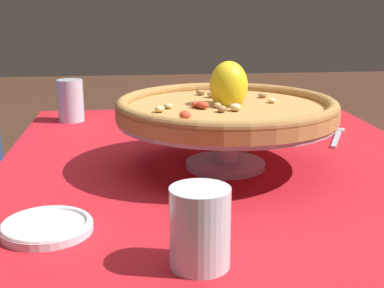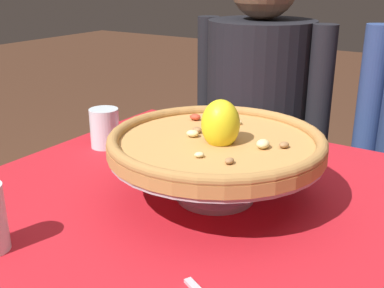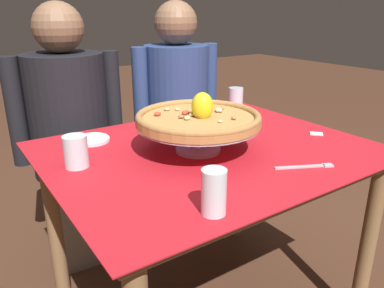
{
  "view_description": "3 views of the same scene",
  "coord_description": "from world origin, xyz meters",
  "px_view_note": "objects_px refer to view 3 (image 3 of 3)",
  "views": [
    {
      "loc": [
        -1.06,
        0.19,
        1.08
      ],
      "look_at": [
        -0.06,
        0.07,
        0.81
      ],
      "focal_mm": 49.56,
      "sensor_mm": 36.0,
      "label": 1
    },
    {
      "loc": [
        0.4,
        -0.78,
        1.2
      ],
      "look_at": [
        -0.11,
        -0.0,
        0.87
      ],
      "focal_mm": 44.38,
      "sensor_mm": 36.0,
      "label": 2
    },
    {
      "loc": [
        -0.78,
        -1.04,
        1.24
      ],
      "look_at": [
        -0.07,
        0.01,
        0.78
      ],
      "focal_mm": 35.32,
      "sensor_mm": 36.0,
      "label": 3
    }
  ],
  "objects_px": {
    "dinner_fork": "(308,166)",
    "diner_left": "(71,141)",
    "water_glass_front_left": "(214,195)",
    "water_glass_side_left": "(76,153)",
    "water_glass_back_right": "(236,101)",
    "pizza_stand": "(199,130)",
    "side_plate": "(92,139)",
    "sugar_packet": "(316,134)",
    "diner_right": "(177,123)",
    "pizza": "(199,118)"
  },
  "relations": [
    {
      "from": "water_glass_side_left",
      "to": "sugar_packet",
      "type": "relative_size",
      "value": 2.09
    },
    {
      "from": "pizza_stand",
      "to": "diner_right",
      "type": "relative_size",
      "value": 0.34
    },
    {
      "from": "pizza",
      "to": "diner_left",
      "type": "distance_m",
      "value": 0.81
    },
    {
      "from": "water_glass_back_right",
      "to": "diner_left",
      "type": "xyz_separation_m",
      "value": [
        -0.72,
        0.37,
        -0.17
      ]
    },
    {
      "from": "pizza",
      "to": "water_glass_side_left",
      "type": "bearing_deg",
      "value": 165.1
    },
    {
      "from": "dinner_fork",
      "to": "pizza",
      "type": "bearing_deg",
      "value": 123.25
    },
    {
      "from": "pizza",
      "to": "water_glass_back_right",
      "type": "xyz_separation_m",
      "value": [
        0.48,
        0.36,
        -0.08
      ]
    },
    {
      "from": "water_glass_front_left",
      "to": "dinner_fork",
      "type": "distance_m",
      "value": 0.43
    },
    {
      "from": "pizza_stand",
      "to": "pizza",
      "type": "height_order",
      "value": "pizza"
    },
    {
      "from": "pizza_stand",
      "to": "water_glass_back_right",
      "type": "distance_m",
      "value": 0.6
    },
    {
      "from": "side_plate",
      "to": "sugar_packet",
      "type": "relative_size",
      "value": 2.69
    },
    {
      "from": "diner_right",
      "to": "sugar_packet",
      "type": "bearing_deg",
      "value": -78.65
    },
    {
      "from": "diner_left",
      "to": "diner_right",
      "type": "relative_size",
      "value": 0.99
    },
    {
      "from": "pizza",
      "to": "diner_right",
      "type": "bearing_deg",
      "value": 63.75
    },
    {
      "from": "diner_left",
      "to": "diner_right",
      "type": "bearing_deg",
      "value": -2.57
    },
    {
      "from": "pizza_stand",
      "to": "diner_left",
      "type": "bearing_deg",
      "value": 108.68
    },
    {
      "from": "water_glass_back_right",
      "to": "dinner_fork",
      "type": "bearing_deg",
      "value": -111.68
    },
    {
      "from": "pizza_stand",
      "to": "side_plate",
      "type": "bearing_deg",
      "value": 131.29
    },
    {
      "from": "pizza_stand",
      "to": "water_glass_back_right",
      "type": "height_order",
      "value": "water_glass_back_right"
    },
    {
      "from": "pizza_stand",
      "to": "sugar_packet",
      "type": "distance_m",
      "value": 0.53
    },
    {
      "from": "side_plate",
      "to": "dinner_fork",
      "type": "bearing_deg",
      "value": -52.46
    },
    {
      "from": "pizza",
      "to": "side_plate",
      "type": "bearing_deg",
      "value": 131.36
    },
    {
      "from": "pizza_stand",
      "to": "diner_left",
      "type": "distance_m",
      "value": 0.79
    },
    {
      "from": "side_plate",
      "to": "water_glass_front_left",
      "type": "bearing_deg",
      "value": -85.06
    },
    {
      "from": "pizza",
      "to": "diner_left",
      "type": "bearing_deg",
      "value": 108.73
    },
    {
      "from": "sugar_packet",
      "to": "diner_left",
      "type": "relative_size",
      "value": 0.04
    },
    {
      "from": "water_glass_back_right",
      "to": "diner_right",
      "type": "height_order",
      "value": "diner_right"
    },
    {
      "from": "pizza_stand",
      "to": "water_glass_side_left",
      "type": "height_order",
      "value": "water_glass_side_left"
    },
    {
      "from": "pizza",
      "to": "pizza_stand",
      "type": "bearing_deg",
      "value": -177.04
    },
    {
      "from": "pizza_stand",
      "to": "dinner_fork",
      "type": "bearing_deg",
      "value": -56.65
    },
    {
      "from": "water_glass_back_right",
      "to": "water_glass_side_left",
      "type": "xyz_separation_m",
      "value": [
        -0.88,
        -0.25,
        -0.0
      ]
    },
    {
      "from": "diner_right",
      "to": "water_glass_side_left",
      "type": "bearing_deg",
      "value": -141.76
    },
    {
      "from": "water_glass_front_left",
      "to": "dinner_fork",
      "type": "bearing_deg",
      "value": 7.93
    },
    {
      "from": "pizza_stand",
      "to": "pizza",
      "type": "xyz_separation_m",
      "value": [
        0.0,
        0.0,
        0.05
      ]
    },
    {
      "from": "sugar_packet",
      "to": "diner_right",
      "type": "xyz_separation_m",
      "value": [
        -0.16,
        0.81,
        -0.13
      ]
    },
    {
      "from": "dinner_fork",
      "to": "diner_left",
      "type": "relative_size",
      "value": 0.14
    },
    {
      "from": "diner_left",
      "to": "diner_right",
      "type": "distance_m",
      "value": 0.59
    },
    {
      "from": "water_glass_side_left",
      "to": "diner_left",
      "type": "xyz_separation_m",
      "value": [
        0.16,
        0.62,
        -0.17
      ]
    },
    {
      "from": "water_glass_back_right",
      "to": "water_glass_side_left",
      "type": "height_order",
      "value": "water_glass_back_right"
    },
    {
      "from": "water_glass_front_left",
      "to": "water_glass_side_left",
      "type": "xyz_separation_m",
      "value": [
        -0.19,
        0.48,
        -0.0
      ]
    },
    {
      "from": "pizza",
      "to": "sugar_packet",
      "type": "height_order",
      "value": "pizza"
    },
    {
      "from": "sugar_packet",
      "to": "diner_left",
      "type": "height_order",
      "value": "diner_left"
    },
    {
      "from": "water_glass_side_left",
      "to": "side_plate",
      "type": "relative_size",
      "value": 0.78
    },
    {
      "from": "pizza",
      "to": "diner_left",
      "type": "height_order",
      "value": "diner_left"
    },
    {
      "from": "pizza",
      "to": "side_plate",
      "type": "xyz_separation_m",
      "value": [
        -0.28,
        0.32,
        -0.12
      ]
    },
    {
      "from": "water_glass_front_left",
      "to": "side_plate",
      "type": "relative_size",
      "value": 0.88
    },
    {
      "from": "water_glass_back_right",
      "to": "sugar_packet",
      "type": "relative_size",
      "value": 2.34
    },
    {
      "from": "water_glass_front_left",
      "to": "diner_left",
      "type": "bearing_deg",
      "value": 91.38
    },
    {
      "from": "water_glass_front_left",
      "to": "diner_right",
      "type": "xyz_separation_m",
      "value": [
        0.56,
        1.08,
        -0.18
      ]
    },
    {
      "from": "water_glass_back_right",
      "to": "water_glass_front_left",
      "type": "height_order",
      "value": "water_glass_front_left"
    }
  ]
}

